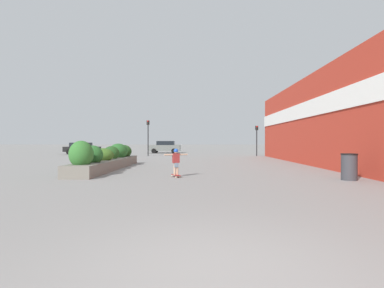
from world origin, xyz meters
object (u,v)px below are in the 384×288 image
skateboarder (176,159)px  car_center_left (331,147)px  skateboard (176,175)px  car_leftmost (82,148)px  car_center_right (165,147)px  traffic_light_right (257,135)px  traffic_light_left (148,132)px  trash_bin (349,167)px

skateboarder → car_center_left: 30.26m
skateboard → car_leftmost: 25.90m
skateboard → car_center_right: bearing=73.3°
skateboard → traffic_light_right: bearing=45.1°
car_center_right → traffic_light_left: 7.80m
skateboard → car_leftmost: bearing=95.7°
car_center_left → traffic_light_left: (-21.78, -6.00, 1.74)m
car_leftmost → car_center_left: 30.37m
car_center_right → traffic_light_right: (10.45, -7.73, 1.35)m
car_leftmost → traffic_light_left: size_ratio=1.05×
traffic_light_left → traffic_light_right: 11.40m
car_center_right → skateboarder: bearing=-172.6°
trash_bin → traffic_light_left: 22.68m
car_center_left → traffic_light_left: traffic_light_left is taller
car_center_left → car_center_right: bearing=85.8°
skateboard → skateboarder: 0.70m
skateboard → trash_bin: bearing=-31.4°
car_leftmost → car_center_right: (9.44, 3.81, 0.09)m
skateboarder → car_leftmost: bearing=95.7°
trash_bin → car_center_right: bearing=110.7°
skateboard → car_center_right: car_center_right is taller
skateboard → car_center_right: (-3.42, 26.29, 0.75)m
car_leftmost → car_center_left: car_center_left is taller
trash_bin → traffic_light_left: (-11.21, 19.61, 2.00)m
car_center_right → traffic_light_right: bearing=-126.5°
traffic_light_left → trash_bin: bearing=-60.3°
car_leftmost → car_center_right: 10.18m
traffic_light_left → car_center_left: bearing=15.4°
car_center_left → car_center_right: size_ratio=1.00×
traffic_light_right → traffic_light_left: bearing=179.1°
skateboard → car_center_left: car_center_left is taller
traffic_light_left → car_center_right: bearing=82.9°
traffic_light_left → car_leftmost: bearing=156.2°
trash_bin → traffic_light_left: bearing=119.7°
trash_bin → car_center_left: (10.58, 25.62, 0.26)m
trash_bin → car_leftmost: 30.57m
trash_bin → car_center_left: car_center_left is taller
skateboard → traffic_light_right: (7.04, 18.55, 2.10)m
skateboarder → traffic_light_right: size_ratio=0.36×
car_center_right → traffic_light_left: (-0.94, -7.55, 1.70)m
skateboard → car_leftmost: car_leftmost is taller
skateboard → traffic_light_right: size_ratio=0.25×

